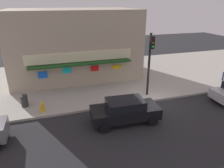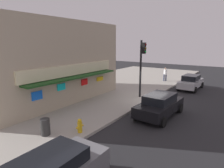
{
  "view_description": "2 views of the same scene",
  "coord_description": "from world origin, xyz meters",
  "px_view_note": "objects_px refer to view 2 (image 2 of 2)",
  "views": [
    {
      "loc": [
        -7.22,
        -12.9,
        7.4
      ],
      "look_at": [
        -2.71,
        1.62,
        1.25
      ],
      "focal_mm": 32.83,
      "sensor_mm": 36.0,
      "label": 1
    },
    {
      "loc": [
        -15.21,
        -6.43,
        4.96
      ],
      "look_at": [
        -2.31,
        2.45,
        1.64
      ],
      "focal_mm": 30.9,
      "sensor_mm": 36.0,
      "label": 2
    }
  ],
  "objects_px": {
    "parked_car_silver": "(191,82)",
    "trash_can": "(45,127)",
    "traffic_light": "(142,61)",
    "fire_hydrant": "(80,126)",
    "parked_car_black": "(160,105)",
    "pedestrian": "(165,74)"
  },
  "relations": [
    {
      "from": "parked_car_silver",
      "to": "trash_can",
      "type": "bearing_deg",
      "value": 167.02
    },
    {
      "from": "traffic_light",
      "to": "fire_hydrant",
      "type": "relative_size",
      "value": 6.45
    },
    {
      "from": "traffic_light",
      "to": "parked_car_silver",
      "type": "xyz_separation_m",
      "value": [
        6.51,
        -2.82,
        -2.6
      ]
    },
    {
      "from": "trash_can",
      "to": "parked_car_black",
      "type": "relative_size",
      "value": 0.2
    },
    {
      "from": "fire_hydrant",
      "to": "parked_car_silver",
      "type": "height_order",
      "value": "parked_car_silver"
    },
    {
      "from": "parked_car_silver",
      "to": "parked_car_black",
      "type": "distance_m",
      "value": 9.63
    },
    {
      "from": "trash_can",
      "to": "fire_hydrant",
      "type": "bearing_deg",
      "value": -45.72
    },
    {
      "from": "fire_hydrant",
      "to": "traffic_light",
      "type": "bearing_deg",
      "value": 2.78
    },
    {
      "from": "traffic_light",
      "to": "fire_hydrant",
      "type": "bearing_deg",
      "value": -177.22
    },
    {
      "from": "pedestrian",
      "to": "parked_car_black",
      "type": "distance_m",
      "value": 12.48
    },
    {
      "from": "traffic_light",
      "to": "pedestrian",
      "type": "distance_m",
      "value": 9.1
    },
    {
      "from": "traffic_light",
      "to": "parked_car_black",
      "type": "bearing_deg",
      "value": -136.61
    },
    {
      "from": "trash_can",
      "to": "traffic_light",
      "type": "bearing_deg",
      "value": -5.28
    },
    {
      "from": "pedestrian",
      "to": "parked_car_silver",
      "type": "xyz_separation_m",
      "value": [
        -2.25,
        -3.69,
        -0.32
      ]
    },
    {
      "from": "traffic_light",
      "to": "fire_hydrant",
      "type": "height_order",
      "value": "traffic_light"
    },
    {
      "from": "pedestrian",
      "to": "fire_hydrant",
      "type": "bearing_deg",
      "value": -175.75
    },
    {
      "from": "pedestrian",
      "to": "parked_car_black",
      "type": "relative_size",
      "value": 0.38
    },
    {
      "from": "trash_can",
      "to": "parked_car_black",
      "type": "distance_m",
      "value": 7.5
    },
    {
      "from": "trash_can",
      "to": "parked_car_silver",
      "type": "bearing_deg",
      "value": -12.98
    },
    {
      "from": "traffic_light",
      "to": "parked_car_silver",
      "type": "bearing_deg",
      "value": -23.42
    },
    {
      "from": "traffic_light",
      "to": "pedestrian",
      "type": "height_order",
      "value": "traffic_light"
    },
    {
      "from": "fire_hydrant",
      "to": "parked_car_silver",
      "type": "xyz_separation_m",
      "value": [
        14.83,
        -2.42,
        0.26
      ]
    }
  ]
}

